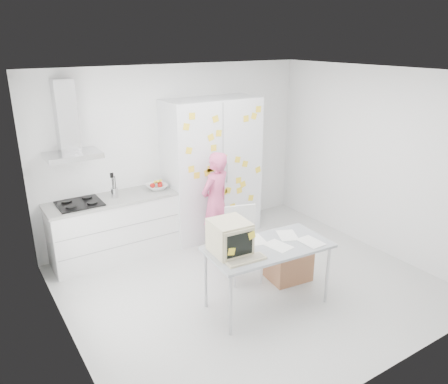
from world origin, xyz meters
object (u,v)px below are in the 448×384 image
chair (243,239)px  person (216,202)px  desk (245,243)px  cardboard_box (288,264)px

chair → person: bearing=99.5°
desk → cardboard_box: 1.16m
desk → cardboard_box: size_ratio=2.62×
desk → chair: (0.43, 0.64, -0.32)m
desk → chair: 0.84m
person → cardboard_box: person is taller
person → desk: bearing=50.4°
cardboard_box → chair: bearing=141.5°
desk → cardboard_box: bearing=20.1°
person → desk: 1.61m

